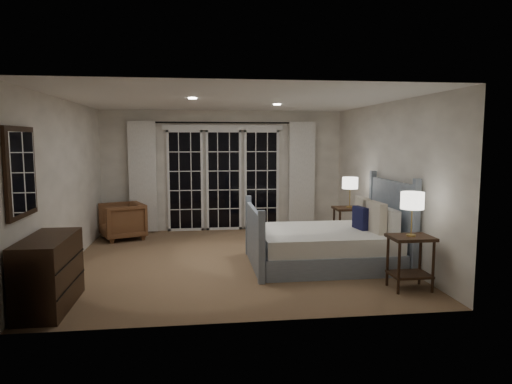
{
  "coord_description": "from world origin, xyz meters",
  "views": [
    {
      "loc": [
        -0.54,
        -7.07,
        1.91
      ],
      "look_at": [
        0.4,
        0.28,
        1.05
      ],
      "focal_mm": 32.0,
      "sensor_mm": 36.0,
      "label": 1
    }
  ],
  "objects": [
    {
      "name": "wall_front",
      "position": [
        0.0,
        -2.5,
        1.25
      ],
      "size": [
        5.0,
        0.02,
        2.5
      ],
      "primitive_type": "cube",
      "color": "white",
      "rests_on": "floor"
    },
    {
      "name": "curtain_left",
      "position": [
        -1.65,
        2.38,
        1.15
      ],
      "size": [
        0.55,
        0.1,
        2.25
      ],
      "primitive_type": "cube",
      "color": "white",
      "rests_on": "curtain_rod"
    },
    {
      "name": "wall_left",
      "position": [
        -2.5,
        0.0,
        1.25
      ],
      "size": [
        0.02,
        5.0,
        2.5
      ],
      "primitive_type": "cube",
      "color": "white",
      "rests_on": "floor"
    },
    {
      "name": "armchair",
      "position": [
        -1.99,
        1.8,
        0.35
      ],
      "size": [
        1.0,
        0.99,
        0.7
      ],
      "primitive_type": "imported",
      "rotation": [
        0.0,
        0.0,
        -1.17
      ],
      "color": "brown",
      "rests_on": "floor"
    },
    {
      "name": "wall_right",
      "position": [
        2.5,
        0.0,
        1.25
      ],
      "size": [
        0.02,
        5.0,
        2.5
      ],
      "primitive_type": "cube",
      "color": "white",
      "rests_on": "floor"
    },
    {
      "name": "bed",
      "position": [
        1.42,
        -0.45,
        0.32
      ],
      "size": [
        2.2,
        1.57,
        1.28
      ],
      "color": "gray",
      "rests_on": "floor"
    },
    {
      "name": "lamp_right",
      "position": [
        2.13,
        0.68,
        1.13
      ],
      "size": [
        0.28,
        0.28,
        0.54
      ],
      "color": "tan",
      "rests_on": "nightstand_right"
    },
    {
      "name": "curtain_right",
      "position": [
        1.65,
        2.38,
        1.15
      ],
      "size": [
        0.55,
        0.1,
        2.25
      ],
      "primitive_type": "cube",
      "color": "white",
      "rests_on": "curtain_rod"
    },
    {
      "name": "ceiling",
      "position": [
        0.0,
        0.0,
        2.5
      ],
      "size": [
        5.0,
        5.0,
        0.0
      ],
      "primitive_type": "plane",
      "rotation": [
        3.14,
        0.0,
        0.0
      ],
      "color": "white",
      "rests_on": "wall_back"
    },
    {
      "name": "downlight_b",
      "position": [
        -0.6,
        -0.4,
        2.49
      ],
      "size": [
        0.12,
        0.12,
        0.01
      ],
      "primitive_type": "cylinder",
      "color": "white",
      "rests_on": "ceiling"
    },
    {
      "name": "lamp_left",
      "position": [
        2.13,
        -1.7,
        1.14
      ],
      "size": [
        0.29,
        0.29,
        0.56
      ],
      "color": "tan",
      "rests_on": "nightstand_left"
    },
    {
      "name": "nightstand_left",
      "position": [
        2.13,
        -1.7,
        0.46
      ],
      "size": [
        0.53,
        0.43,
        0.69
      ],
      "color": "black",
      "rests_on": "floor"
    },
    {
      "name": "nightstand_right",
      "position": [
        2.13,
        0.68,
        0.47
      ],
      "size": [
        0.54,
        0.43,
        0.7
      ],
      "color": "black",
      "rests_on": "floor"
    },
    {
      "name": "dresser",
      "position": [
        -2.23,
        -1.8,
        0.41
      ],
      "size": [
        0.49,
        1.15,
        0.82
      ],
      "color": "black",
      "rests_on": "floor"
    },
    {
      "name": "mirror",
      "position": [
        -2.47,
        -1.8,
        1.55
      ],
      "size": [
        0.05,
        0.85,
        1.0
      ],
      "color": "black",
      "rests_on": "wall_left"
    },
    {
      "name": "downlight_a",
      "position": [
        0.8,
        0.6,
        2.49
      ],
      "size": [
        0.12,
        0.12,
        0.01
      ],
      "primitive_type": "cylinder",
      "color": "white",
      "rests_on": "ceiling"
    },
    {
      "name": "curtain_rod",
      "position": [
        0.0,
        2.4,
        2.25
      ],
      "size": [
        3.5,
        0.03,
        0.03
      ],
      "primitive_type": "cylinder",
      "rotation": [
        0.0,
        1.57,
        0.0
      ],
      "color": "black",
      "rests_on": "wall_back"
    },
    {
      "name": "french_doors",
      "position": [
        0.0,
        2.46,
        1.09
      ],
      "size": [
        2.5,
        0.04,
        2.2
      ],
      "color": "black",
      "rests_on": "wall_back"
    },
    {
      "name": "wall_back",
      "position": [
        0.0,
        2.5,
        1.25
      ],
      "size": [
        5.0,
        0.02,
        2.5
      ],
      "primitive_type": "cube",
      "color": "white",
      "rests_on": "floor"
    },
    {
      "name": "floor",
      "position": [
        0.0,
        0.0,
        0.0
      ],
      "size": [
        5.0,
        5.0,
        0.0
      ],
      "primitive_type": "plane",
      "color": "olive",
      "rests_on": "ground"
    }
  ]
}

